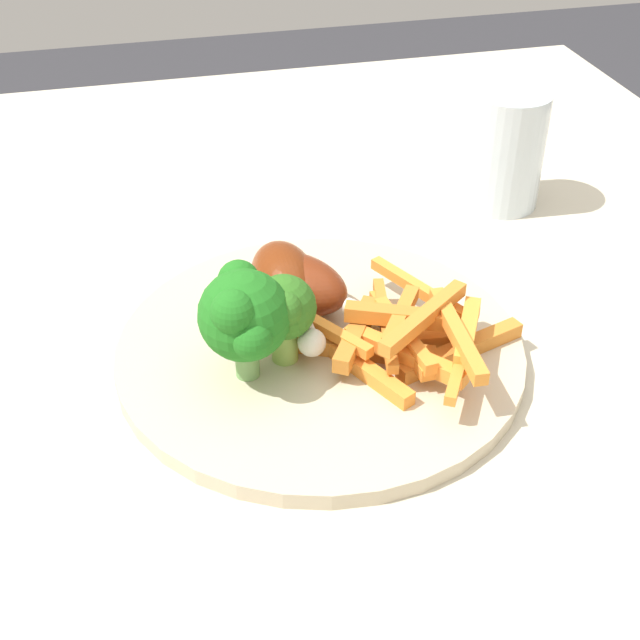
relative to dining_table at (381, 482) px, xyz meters
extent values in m
cube|color=beige|center=(0.00, 0.00, 0.08)|extent=(1.22, 0.88, 0.03)
cylinder|color=#9C9582|center=(0.55, -0.38, -0.29)|extent=(0.06, 0.06, 0.70)
cylinder|color=beige|center=(0.04, 0.04, 0.10)|extent=(0.29, 0.29, 0.01)
cylinder|color=#73A55D|center=(0.02, 0.09, 0.12)|extent=(0.02, 0.02, 0.03)
sphere|color=#206F1D|center=(0.02, 0.09, 0.15)|extent=(0.06, 0.06, 0.06)
sphere|color=#206F1D|center=(0.05, 0.09, 0.16)|extent=(0.03, 0.03, 0.03)
sphere|color=#206F1D|center=(0.03, 0.11, 0.15)|extent=(0.02, 0.02, 0.02)
sphere|color=#206F1D|center=(0.03, 0.11, 0.15)|extent=(0.02, 0.02, 0.02)
sphere|color=#206F1D|center=(0.04, 0.10, 0.15)|extent=(0.03, 0.03, 0.03)
sphere|color=#206F1D|center=(0.00, 0.09, 0.15)|extent=(0.03, 0.03, 0.03)
sphere|color=#206F1D|center=(0.01, 0.10, 0.17)|extent=(0.03, 0.03, 0.03)
cylinder|color=#92B951|center=(0.03, 0.06, 0.12)|extent=(0.02, 0.02, 0.03)
sphere|color=#306C1F|center=(0.03, 0.06, 0.15)|extent=(0.04, 0.04, 0.04)
sphere|color=#306C1F|center=(0.02, 0.08, 0.15)|extent=(0.02, 0.02, 0.02)
sphere|color=#306C1F|center=(0.02, 0.07, 0.16)|extent=(0.02, 0.02, 0.02)
sphere|color=#306C1F|center=(0.05, 0.08, 0.15)|extent=(0.02, 0.02, 0.02)
cube|color=orange|center=(0.02, -0.02, 0.11)|extent=(0.02, 0.08, 0.01)
cube|color=orange|center=(0.03, 0.03, 0.12)|extent=(0.07, 0.05, 0.01)
cube|color=orange|center=(0.01, -0.03, 0.14)|extent=(0.06, 0.08, 0.01)
cube|color=#F99836|center=(0.00, -0.05, 0.13)|extent=(0.07, 0.04, 0.01)
cube|color=orange|center=(0.01, -0.02, 0.12)|extent=(0.08, 0.02, 0.01)
cube|color=orange|center=(0.03, -0.01, 0.12)|extent=(0.10, 0.03, 0.01)
cube|color=orange|center=(0.01, -0.05, 0.11)|extent=(0.04, 0.10, 0.01)
cube|color=orange|center=(0.02, -0.02, 0.12)|extent=(0.10, 0.02, 0.01)
cube|color=orange|center=(0.00, -0.01, 0.12)|extent=(0.08, 0.07, 0.01)
cube|color=orange|center=(0.00, 0.01, 0.11)|extent=(0.08, 0.04, 0.01)
cube|color=orange|center=(0.06, -0.04, 0.12)|extent=(0.09, 0.05, 0.01)
cube|color=orange|center=(0.03, 0.01, 0.12)|extent=(0.07, 0.05, 0.01)
cube|color=orange|center=(0.03, -0.01, 0.13)|extent=(0.04, 0.07, 0.01)
cube|color=orange|center=(-0.02, -0.05, 0.13)|extent=(0.09, 0.06, 0.01)
cube|color=orange|center=(-0.01, -0.04, 0.14)|extent=(0.10, 0.01, 0.01)
cube|color=orange|center=(0.03, 0.02, 0.11)|extent=(0.06, 0.10, 0.01)
cube|color=orange|center=(0.02, -0.02, 0.13)|extent=(0.06, 0.04, 0.01)
cylinder|color=#4D1A09|center=(0.10, 0.05, 0.11)|extent=(0.04, 0.04, 0.00)
ellipsoid|color=maroon|center=(0.10, 0.05, 0.13)|extent=(0.08, 0.05, 0.05)
cylinder|color=beige|center=(0.04, 0.05, 0.12)|extent=(0.04, 0.01, 0.01)
sphere|color=silver|center=(0.02, 0.05, 0.12)|extent=(0.02, 0.02, 0.02)
cylinder|color=#50190B|center=(0.09, 0.04, 0.11)|extent=(0.04, 0.04, 0.00)
ellipsoid|color=maroon|center=(0.09, 0.04, 0.12)|extent=(0.09, 0.09, 0.04)
cylinder|color=beige|center=(0.04, 0.00, 0.12)|extent=(0.04, 0.03, 0.01)
sphere|color=silver|center=(0.03, -0.01, 0.12)|extent=(0.02, 0.02, 0.02)
cylinder|color=silver|center=(0.23, -0.18, 0.14)|extent=(0.07, 0.07, 0.11)
camera|label=1|loc=(-0.42, 0.15, 0.47)|focal=48.43mm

